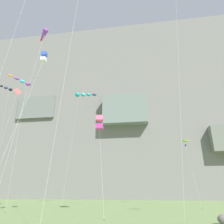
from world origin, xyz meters
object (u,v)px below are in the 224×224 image
kite_box_high_center (100,122)px  kite_windsock_upper_mid (83,95)px  boulder_mid_field (224,220)px  kite_windsock_high_right (44,34)px  kite_delta_upper_right (184,146)px  kite_diamond_mid_right (16,96)px  kite_windsock_low_center (23,82)px  kite_box_mid_center (44,57)px  kite_windsock_high_left (6,88)px

kite_box_high_center → kite_windsock_upper_mid: bearing=121.4°
boulder_mid_field → kite_windsock_high_right: (-20.22, 2.28, 24.29)m
kite_delta_upper_right → kite_windsock_high_right: bearing=-142.6°
kite_diamond_mid_right → kite_windsock_low_center: (11.13, -14.25, -5.01)m
kite_box_mid_center → kite_box_high_center: kite_box_mid_center is taller
kite_box_high_center → kite_windsock_low_center: 14.72m
boulder_mid_field → kite_windsock_high_right: 31.69m
kite_windsock_upper_mid → kite_box_mid_center: (0.51, -17.50, -3.38)m
kite_diamond_mid_right → kite_windsock_low_center: 18.76m
kite_windsock_upper_mid → kite_box_mid_center: 17.83m
kite_windsock_high_right → kite_diamond_mid_right: size_ratio=0.97×
kite_box_mid_center → kite_box_high_center: bearing=57.0°
boulder_mid_field → kite_windsock_upper_mid: bearing=138.4°
kite_windsock_high_right → kite_box_high_center: 15.82m
boulder_mid_field → kite_box_mid_center: 24.61m
kite_windsock_high_left → kite_delta_upper_right: (38.90, 0.19, -14.92)m
kite_diamond_mid_right → kite_windsock_high_left: bearing=-127.3°
kite_box_mid_center → kite_diamond_mid_right: kite_diamond_mid_right is taller
kite_delta_upper_right → kite_diamond_mid_right: bearing=177.2°
kite_box_mid_center → kite_windsock_low_center: bearing=134.5°
boulder_mid_field → kite_box_high_center: kite_box_high_center is taller
kite_windsock_upper_mid → kite_diamond_mid_right: bearing=166.4°
kite_windsock_high_left → kite_diamond_mid_right: size_ratio=0.99×
kite_windsock_high_right → kite_diamond_mid_right: 24.23m
kite_windsock_upper_mid → kite_box_high_center: kite_windsock_upper_mid is taller
kite_delta_upper_right → kite_box_high_center: 18.11m
kite_windsock_high_left → kite_delta_upper_right: 41.66m
kite_windsock_high_right → kite_box_mid_center: (2.63, -3.69, -7.14)m
kite_windsock_high_right → kite_delta_upper_right: size_ratio=2.39×
kite_box_mid_center → kite_box_high_center: size_ratio=1.44×
boulder_mid_field → kite_box_mid_center: bearing=-175.4°
boulder_mid_field → kite_box_high_center: bearing=151.6°
kite_windsock_upper_mid → boulder_mid_field: bearing=-41.6°
boulder_mid_field → kite_windsock_high_left: (-37.73, 18.47, 24.80)m
boulder_mid_field → kite_box_high_center: (-12.34, 6.68, 11.29)m
kite_diamond_mid_right → kite_windsock_upper_mid: bearing=-13.6°
kite_delta_upper_right → kite_windsock_low_center: (-26.25, -12.43, 8.76)m
boulder_mid_field → kite_diamond_mid_right: (-36.21, 20.48, 23.65)m
kite_windsock_high_right → kite_box_high_center: bearing=29.2°
boulder_mid_field → kite_diamond_mid_right: bearing=150.5°
kite_windsock_upper_mid → kite_box_high_center: (5.75, -9.41, -9.23)m
kite_box_mid_center → kite_windsock_low_center: (-7.49, 7.63, 1.50)m
kite_box_high_center → kite_windsock_low_center: bearing=-178.0°
kite_delta_upper_right → kite_box_high_center: size_ratio=0.84×
kite_box_high_center → boulder_mid_field: bearing=-28.4°
kite_windsock_high_left → kite_delta_upper_right: size_ratio=2.44×
kite_windsock_upper_mid → kite_delta_upper_right: bearing=7.6°
kite_delta_upper_right → kite_windsock_high_left: bearing=-179.7°
kite_windsock_upper_mid → kite_windsock_high_left: size_ratio=0.83×
boulder_mid_field → kite_box_mid_center: kite_box_mid_center is taller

